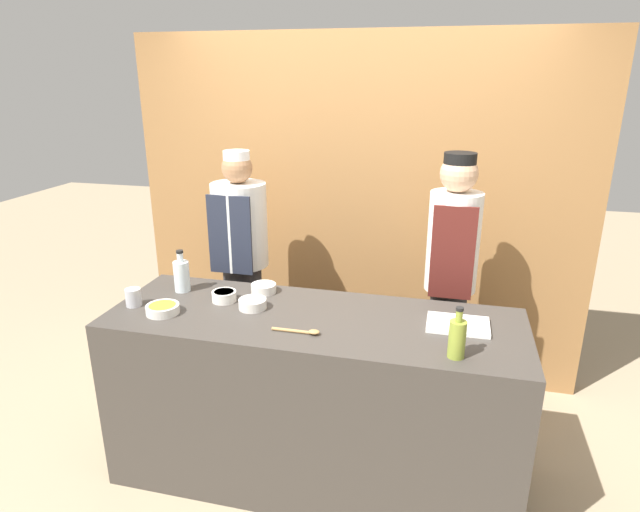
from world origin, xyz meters
name	(u,v)px	position (x,y,z in m)	size (l,w,h in m)	color
ground_plane	(314,470)	(0.00, 0.00, 0.00)	(14.00, 14.00, 0.00)	tan
cabinet_wall	(357,212)	(0.00, 1.25, 1.20)	(3.15, 0.18, 2.40)	olive
counter	(313,398)	(0.00, 0.00, 0.48)	(2.12, 0.73, 0.96)	#3D3833
sauce_bowl_green	(224,296)	(-0.52, 0.08, 0.99)	(0.13, 0.13, 0.06)	silver
sauce_bowl_purple	(253,303)	(-0.34, 0.03, 0.99)	(0.15, 0.15, 0.05)	silver
sauce_bowl_yellow	(163,309)	(-0.77, -0.14, 0.98)	(0.17, 0.17, 0.05)	silver
sauce_bowl_brown	(264,288)	(-0.35, 0.25, 0.98)	(0.14, 0.14, 0.05)	silver
cutting_board	(458,325)	(0.72, 0.07, 0.97)	(0.30, 0.21, 0.02)	white
bottle_clear	(182,275)	(-0.81, 0.16, 1.05)	(0.09, 0.09, 0.24)	silver
bottle_oil	(457,338)	(0.71, -0.24, 1.05)	(0.08, 0.08, 0.24)	olive
cup_steel	(133,297)	(-0.96, -0.09, 1.00)	(0.08, 0.08, 0.10)	#B7B7BC
wooden_spoon	(302,331)	(-0.01, -0.19, 0.97)	(0.24, 0.04, 0.02)	#B2844C
chef_left	(242,268)	(-0.67, 0.70, 0.91)	(0.35, 0.35, 1.68)	#28282D
chef_right	(450,280)	(0.67, 0.70, 0.95)	(0.30, 0.30, 1.71)	#28282D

